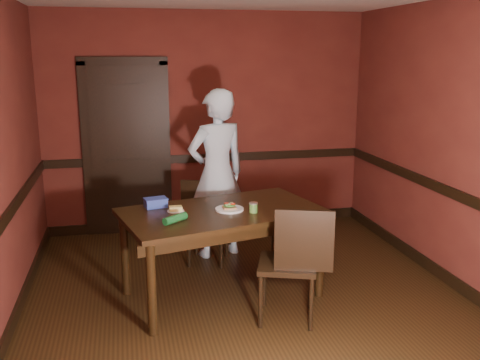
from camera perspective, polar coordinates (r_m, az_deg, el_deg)
name	(u,v)px	position (r m, az deg, el deg)	size (l,w,h in m)	color
floor	(248,301)	(4.96, 0.89, -12.82)	(4.00, 4.50, 0.01)	black
wall_back	(207,122)	(6.71, -3.50, 6.17)	(4.00, 0.02, 2.70)	#5D231C
wall_front	(365,246)	(2.47, 13.16, -6.88)	(4.00, 0.02, 2.70)	#5D231C
wall_right	(459,146)	(5.35, 22.32, 3.34)	(0.02, 4.50, 2.70)	#5D231C
dado_back	(208,158)	(6.77, -3.43, 2.37)	(4.00, 0.03, 0.10)	black
dado_left	(4,221)	(4.62, -23.86, -4.02)	(0.03, 4.50, 0.10)	black
dado_right	(453,193)	(5.43, 21.77, -1.33)	(0.03, 4.50, 0.10)	black
baseboard_back	(209,221)	(6.98, -3.33, -4.41)	(4.00, 0.03, 0.12)	black
baseboard_left	(14,318)	(4.92, -22.92, -13.41)	(0.03, 4.50, 0.12)	black
baseboard_right	(445,276)	(5.69, 21.04, -9.55)	(0.03, 4.50, 0.12)	black
door	(127,146)	(6.64, -12.00, 3.56)	(1.05, 0.07, 2.20)	black
dining_table	(222,253)	(4.93, -1.91, -7.80)	(1.75, 0.98, 0.82)	black
chair_far	(208,223)	(5.69, -3.44, -4.64)	(0.40, 0.40, 0.86)	black
chair_near	(287,262)	(4.51, 5.06, -8.69)	(0.47, 0.47, 1.00)	black
person	(217,174)	(5.78, -2.48, 0.64)	(0.67, 0.44, 1.83)	silver
sandwich_plate	(229,208)	(4.79, -1.14, -3.02)	(0.25, 0.25, 0.06)	silver
sauce_jar	(253,207)	(4.71, 1.44, -2.94)	(0.08, 0.08, 0.09)	#4A7D32
cheese_saucer	(176,209)	(4.78, -6.88, -3.13)	(0.15, 0.15, 0.05)	silver
food_tub	(156,203)	(4.93, -8.98, -2.40)	(0.23, 0.18, 0.09)	#334BB2
wrapped_veg	(175,219)	(4.47, -6.93, -4.12)	(0.07, 0.07, 0.23)	#145020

